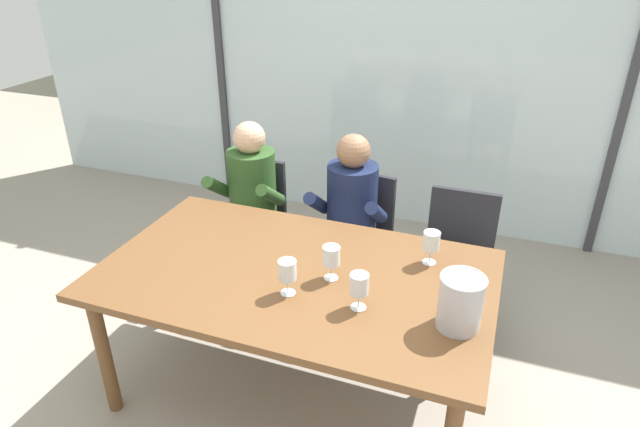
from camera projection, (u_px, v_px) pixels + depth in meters
ground at (352, 289)px, 3.84m from camera, size 14.00×14.00×0.00m
window_glass_panel at (402, 70)px, 4.24m from camera, size 7.11×0.03×2.60m
window_mullion_left at (220, 56)px, 4.72m from camera, size 0.06×0.06×2.60m
window_mullion_right at (629, 88)px, 3.73m from camera, size 0.06×0.06×2.60m
hillside_vineyard at (467, 26)px, 8.11m from camera, size 13.11×2.40×2.04m
dining_table at (296, 284)px, 2.69m from camera, size 1.91×1.12×0.77m
chair_near_curtain at (253, 212)px, 3.82m from camera, size 0.44×0.44×0.86m
chair_left_of_center at (357, 228)px, 3.61m from camera, size 0.50×0.50×0.86m
chair_center at (458, 250)px, 3.36m from camera, size 0.44×0.44×0.86m
person_olive_shirt at (248, 199)px, 3.61m from camera, size 0.47×0.62×1.18m
person_navy_polo at (348, 216)px, 3.40m from camera, size 0.46×0.61×1.18m
ice_bucket_primary at (460, 301)px, 2.23m from camera, size 0.19×0.19×0.24m
wine_glass_by_left_taster at (287, 272)px, 2.44m from camera, size 0.08×0.08×0.17m
wine_glass_near_bucket at (359, 285)px, 2.34m from camera, size 0.08×0.08×0.17m
wine_glass_center_pour at (331, 257)px, 2.55m from camera, size 0.08×0.08×0.17m
wine_glass_by_right_taster at (431, 242)px, 2.67m from camera, size 0.08×0.08×0.17m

